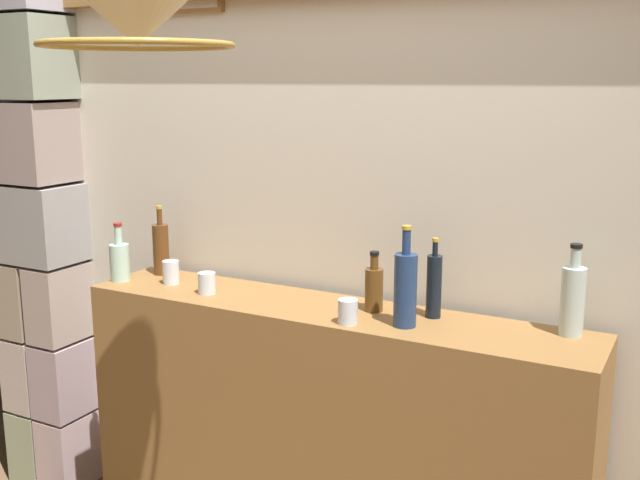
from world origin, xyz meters
TOP-DOWN VIEW (x-y plane):
  - panelled_rear_partition at (-0.00, 1.10)m, footprint 3.11×0.15m
  - stone_pillar at (-1.48, 0.96)m, footprint 0.37×0.32m
  - bar_shelf_unit at (0.00, 0.84)m, footprint 1.85×0.36m
  - liquor_bottle_brandy at (-0.88, 0.78)m, footprint 0.08×0.08m
  - liquor_bottle_vermouth at (-0.80, 0.94)m, footprint 0.06×0.06m
  - liquor_bottle_whiskey at (0.79, 0.95)m, footprint 0.07×0.07m
  - liquor_bottle_mezcal at (0.16, 0.89)m, footprint 0.06×0.06m
  - liquor_bottle_sherry at (0.31, 0.79)m, footprint 0.07×0.07m
  - liquor_bottle_bourbon at (0.36, 0.92)m, footprint 0.05×0.05m
  - glass_tumbler_rocks at (0.14, 0.72)m, footprint 0.06×0.06m
  - glass_tumbler_highball at (-0.47, 0.79)m, footprint 0.06×0.06m
  - glass_tumbler_shot at (-0.68, 0.84)m, footprint 0.06×0.06m
  - pendant_lamp at (-0.19, 0.15)m, footprint 0.50×0.50m

SIDE VIEW (x-z plane):
  - bar_shelf_unit at x=0.00m, z-range 0.00..1.09m
  - glass_tumbler_highball at x=-0.47m, z-range 1.09..1.17m
  - glass_tumbler_rocks at x=0.14m, z-range 1.09..1.17m
  - glass_tumbler_shot at x=-0.68m, z-range 1.09..1.18m
  - liquor_bottle_brandy at x=-0.88m, z-range 1.05..1.28m
  - liquor_bottle_mezcal at x=0.16m, z-range 1.06..1.27m
  - liquor_bottle_vermouth at x=-0.80m, z-range 1.05..1.33m
  - liquor_bottle_bourbon at x=0.36m, z-range 1.06..1.33m
  - liquor_bottle_whiskey at x=0.79m, z-range 1.06..1.35m
  - liquor_bottle_sherry at x=0.31m, z-range 1.05..1.38m
  - stone_pillar at x=-1.48m, z-range 0.00..2.46m
  - panelled_rear_partition at x=0.00m, z-range 0.07..2.59m
  - pendant_lamp at x=-0.19m, z-range 1.72..2.36m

